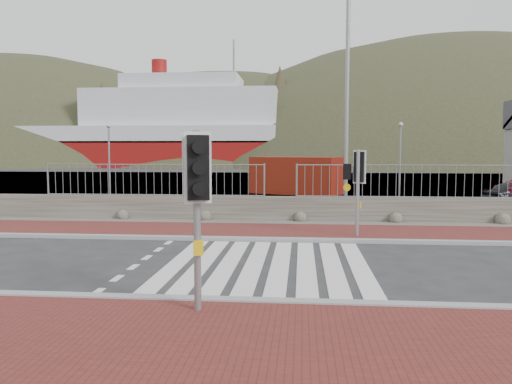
# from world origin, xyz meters

# --- Properties ---
(ground) EXTENTS (220.00, 220.00, 0.00)m
(ground) POSITION_xyz_m (0.00, 0.00, 0.00)
(ground) COLOR #28282B
(ground) RESTS_ON ground
(sidewalk_near) EXTENTS (40.00, 4.00, 0.08)m
(sidewalk_near) POSITION_xyz_m (0.00, -5.00, 0.04)
(sidewalk_near) COLOR maroon
(sidewalk_near) RESTS_ON ground
(sidewalk_far) EXTENTS (40.00, 3.00, 0.08)m
(sidewalk_far) POSITION_xyz_m (0.00, 4.50, 0.04)
(sidewalk_far) COLOR maroon
(sidewalk_far) RESTS_ON ground
(kerb_near) EXTENTS (40.00, 0.25, 0.12)m
(kerb_near) POSITION_xyz_m (0.00, -3.00, 0.05)
(kerb_near) COLOR gray
(kerb_near) RESTS_ON ground
(kerb_far) EXTENTS (40.00, 0.25, 0.12)m
(kerb_far) POSITION_xyz_m (0.00, 3.00, 0.05)
(kerb_far) COLOR gray
(kerb_far) RESTS_ON ground
(zebra_crossing) EXTENTS (4.62, 5.60, 0.01)m
(zebra_crossing) POSITION_xyz_m (-0.00, 0.00, 0.01)
(zebra_crossing) COLOR silver
(zebra_crossing) RESTS_ON ground
(gravel_strip) EXTENTS (40.00, 1.50, 0.06)m
(gravel_strip) POSITION_xyz_m (0.00, 6.50, 0.03)
(gravel_strip) COLOR #59544C
(gravel_strip) RESTS_ON ground
(stone_wall) EXTENTS (40.00, 0.60, 0.90)m
(stone_wall) POSITION_xyz_m (0.00, 7.30, 0.45)
(stone_wall) COLOR #4E4A40
(stone_wall) RESTS_ON ground
(railing) EXTENTS (18.07, 0.07, 1.22)m
(railing) POSITION_xyz_m (0.00, 7.15, 1.82)
(railing) COLOR gray
(railing) RESTS_ON stone_wall
(quay) EXTENTS (120.00, 40.00, 0.50)m
(quay) POSITION_xyz_m (0.00, 27.90, 0.00)
(quay) COLOR #4C4C4F
(quay) RESTS_ON ground
(water) EXTENTS (220.00, 50.00, 0.05)m
(water) POSITION_xyz_m (0.00, 62.90, 0.00)
(water) COLOR #3F4C54
(water) RESTS_ON ground
(ferry) EXTENTS (50.00, 16.00, 20.00)m
(ferry) POSITION_xyz_m (-24.65, 67.90, 5.36)
(ferry) COLOR maroon
(ferry) RESTS_ON ground
(hills_backdrop) EXTENTS (254.00, 90.00, 100.00)m
(hills_backdrop) POSITION_xyz_m (6.74, 87.90, -23.05)
(hills_backdrop) COLOR #2A321E
(hills_backdrop) RESTS_ON ground
(traffic_signal_near) EXTENTS (0.48, 0.37, 2.95)m
(traffic_signal_near) POSITION_xyz_m (-0.87, -3.55, 2.13)
(traffic_signal_near) COLOR gray
(traffic_signal_near) RESTS_ON ground
(traffic_signal_far) EXTENTS (0.65, 0.43, 2.67)m
(traffic_signal_far) POSITION_xyz_m (2.41, 3.74, 1.94)
(traffic_signal_far) COLOR gray
(traffic_signal_far) RESTS_ON ground
(streetlight) EXTENTS (1.90, 0.25, 8.95)m
(streetlight) POSITION_xyz_m (2.63, 8.10, 5.03)
(streetlight) COLOR gray
(streetlight) RESTS_ON ground
(shipping_container) EXTENTS (5.81, 4.22, 2.23)m
(shipping_container) POSITION_xyz_m (0.45, 19.09, 1.12)
(shipping_container) COLOR maroon
(shipping_container) RESTS_ON ground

